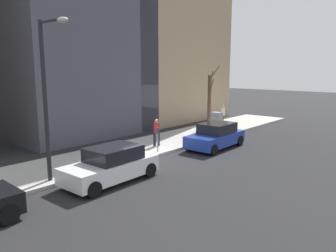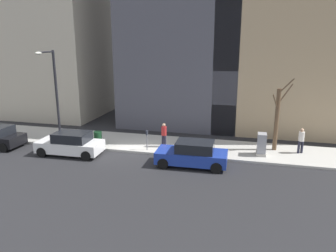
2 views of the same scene
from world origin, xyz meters
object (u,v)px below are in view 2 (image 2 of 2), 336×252
(streetlamp, at_px, (54,90))
(pedestrian_midblock, at_px, (164,134))
(bare_tree, at_px, (277,118))
(pedestrian_near_meter, at_px, (301,139))
(utility_box, at_px, (262,145))
(parked_car_white, at_px, (71,144))
(trash_bin, at_px, (98,138))
(office_block_center, at_px, (186,4))
(parking_meter, at_px, (147,138))
(parked_car_blue, at_px, (192,154))

(streetlamp, bearing_deg, pedestrian_midblock, -81.44)
(bare_tree, height_order, pedestrian_near_meter, bare_tree)
(utility_box, bearing_deg, parked_car_white, 101.75)
(pedestrian_midblock, bearing_deg, parked_car_white, -119.93)
(utility_box, xyz_separation_m, trash_bin, (-0.40, 11.19, -0.25))
(streetlamp, bearing_deg, office_block_center, -35.00)
(parking_meter, bearing_deg, parked_car_blue, -116.48)
(utility_box, height_order, office_block_center, office_block_center)
(parked_car_blue, distance_m, bare_tree, 6.45)
(parked_car_white, distance_m, pedestrian_midblock, 6.22)
(parking_meter, relative_size, pedestrian_near_meter, 0.81)
(bare_tree, xyz_separation_m, pedestrian_near_meter, (-0.29, -1.57, -1.27))
(utility_box, relative_size, bare_tree, 0.29)
(trash_bin, xyz_separation_m, pedestrian_near_meter, (1.40, -13.67, 0.49))
(streetlamp, xyz_separation_m, bare_tree, (2.31, -14.87, -1.66))
(bare_tree, bearing_deg, office_block_center, 44.43)
(parked_car_blue, bearing_deg, parked_car_white, 88.37)
(pedestrian_near_meter, bearing_deg, office_block_center, 109.74)
(streetlamp, xyz_separation_m, office_block_center, (10.20, -7.14, 6.35))
(streetlamp, relative_size, pedestrian_midblock, 3.92)
(utility_box, height_order, pedestrian_near_meter, pedestrian_near_meter)
(parking_meter, height_order, trash_bin, parking_meter)
(parked_car_white, bearing_deg, utility_box, -79.81)
(pedestrian_near_meter, xyz_separation_m, pedestrian_midblock, (-0.90, 8.96, 0.00))
(utility_box, relative_size, trash_bin, 1.59)
(parked_car_white, bearing_deg, trash_bin, -25.08)
(parking_meter, relative_size, streetlamp, 0.21)
(parking_meter, height_order, utility_box, utility_box)
(trash_bin, relative_size, office_block_center, 0.04)
(utility_box, height_order, pedestrian_midblock, pedestrian_midblock)
(trash_bin, bearing_deg, pedestrian_near_meter, -84.14)
(bare_tree, xyz_separation_m, pedestrian_midblock, (-1.18, 7.39, -1.27))
(utility_box, bearing_deg, parked_car_blue, 122.16)
(parking_meter, distance_m, utility_box, 7.45)
(streetlamp, height_order, office_block_center, office_block_center)
(bare_tree, relative_size, trash_bin, 5.40)
(trash_bin, distance_m, office_block_center, 14.36)
(parked_car_blue, relative_size, pedestrian_midblock, 2.56)
(parked_car_blue, height_order, bare_tree, bare_tree)
(parked_car_blue, relative_size, trash_bin, 4.72)
(bare_tree, distance_m, office_block_center, 13.65)
(bare_tree, distance_m, trash_bin, 12.34)
(parked_car_white, relative_size, utility_box, 2.97)
(bare_tree, relative_size, pedestrian_near_meter, 2.93)
(utility_box, distance_m, bare_tree, 2.18)
(utility_box, height_order, trash_bin, utility_box)
(utility_box, relative_size, office_block_center, 0.07)
(utility_box, xyz_separation_m, office_block_center, (9.18, 6.82, 9.52))
(streetlamp, distance_m, pedestrian_near_meter, 16.83)
(trash_bin, xyz_separation_m, office_block_center, (9.58, -4.36, 9.77))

